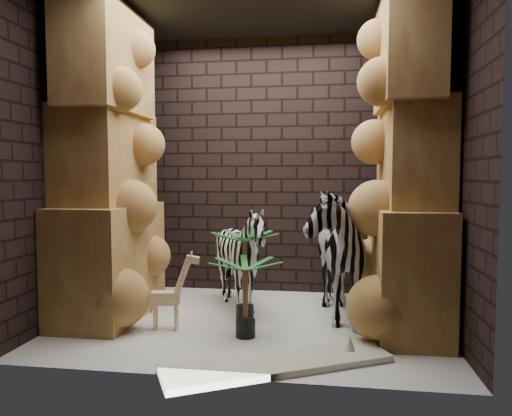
% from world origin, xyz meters
% --- Properties ---
extents(floor, '(3.50, 3.50, 0.00)m').
position_xyz_m(floor, '(0.00, 0.00, 0.00)').
color(floor, beige).
rests_on(floor, ground).
extents(wall_back, '(3.50, 0.00, 3.50)m').
position_xyz_m(wall_back, '(0.00, 1.25, 1.50)').
color(wall_back, black).
rests_on(wall_back, ground).
extents(wall_front, '(3.50, 0.00, 3.50)m').
position_xyz_m(wall_front, '(0.00, -1.25, 1.50)').
color(wall_front, black).
rests_on(wall_front, ground).
extents(wall_left, '(0.00, 3.00, 3.00)m').
position_xyz_m(wall_left, '(-1.75, 0.00, 1.50)').
color(wall_left, black).
rests_on(wall_left, ground).
extents(wall_right, '(0.00, 3.00, 3.00)m').
position_xyz_m(wall_right, '(1.75, 0.00, 1.50)').
color(wall_right, black).
rests_on(wall_right, ground).
extents(rock_pillar_left, '(0.68, 1.30, 3.00)m').
position_xyz_m(rock_pillar_left, '(-1.40, 0.00, 1.50)').
color(rock_pillar_left, tan).
rests_on(rock_pillar_left, floor).
extents(rock_pillar_right, '(0.58, 1.25, 3.00)m').
position_xyz_m(rock_pillar_right, '(1.42, 0.00, 1.50)').
color(rock_pillar_right, tan).
rests_on(rock_pillar_right, floor).
extents(zebra_right, '(0.90, 1.37, 1.49)m').
position_xyz_m(zebra_right, '(0.72, 0.29, 0.75)').
color(zebra_right, white).
rests_on(zebra_right, floor).
extents(zebra_left, '(1.09, 1.24, 0.98)m').
position_xyz_m(zebra_left, '(-0.16, 0.40, 0.49)').
color(zebra_left, white).
rests_on(zebra_left, floor).
extents(giraffe_toy, '(0.39, 0.18, 0.73)m').
position_xyz_m(giraffe_toy, '(-0.72, -0.31, 0.36)').
color(giraffe_toy, '#FBCF94').
rests_on(giraffe_toy, floor).
extents(palm_front, '(0.36, 0.36, 0.87)m').
position_xyz_m(palm_front, '(-0.05, 0.03, 0.44)').
color(palm_front, '#145D24').
rests_on(palm_front, floor).
extents(palm_back, '(0.36, 0.36, 0.69)m').
position_xyz_m(palm_back, '(0.03, -0.40, 0.34)').
color(palm_back, '#145D24').
rests_on(palm_back, floor).
extents(surfboard, '(1.69, 1.16, 0.05)m').
position_xyz_m(surfboard, '(0.37, -1.00, 0.03)').
color(surfboard, beige).
rests_on(surfboard, floor).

